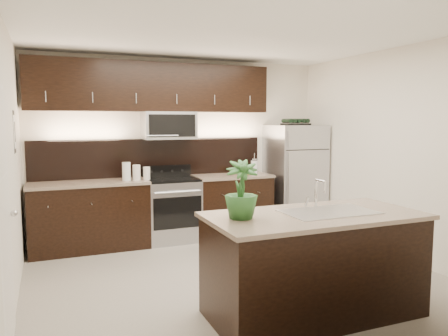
% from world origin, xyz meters
% --- Properties ---
extents(ground, '(4.50, 4.50, 0.00)m').
position_xyz_m(ground, '(0.00, 0.00, 0.00)').
color(ground, gray).
rests_on(ground, ground).
extents(room_walls, '(4.52, 4.02, 2.71)m').
position_xyz_m(room_walls, '(-0.11, -0.04, 1.70)').
color(room_walls, silver).
rests_on(room_walls, ground).
extents(counter_run, '(3.51, 0.65, 0.94)m').
position_xyz_m(counter_run, '(-0.46, 1.69, 0.47)').
color(counter_run, black).
rests_on(counter_run, ground).
extents(upper_fixtures, '(3.49, 0.40, 1.66)m').
position_xyz_m(upper_fixtures, '(-0.43, 1.84, 2.14)').
color(upper_fixtures, black).
rests_on(upper_fixtures, counter_run).
extents(island, '(1.96, 0.96, 0.94)m').
position_xyz_m(island, '(0.29, -1.20, 0.47)').
color(island, black).
rests_on(island, ground).
extents(sink_faucet, '(0.84, 0.50, 0.28)m').
position_xyz_m(sink_faucet, '(0.44, -1.19, 0.96)').
color(sink_faucet, silver).
rests_on(sink_faucet, island).
extents(refrigerator, '(0.82, 0.74, 1.70)m').
position_xyz_m(refrigerator, '(1.80, 1.63, 0.85)').
color(refrigerator, '#B2B2B7').
rests_on(refrigerator, ground).
extents(wine_rack, '(0.42, 0.26, 0.10)m').
position_xyz_m(wine_rack, '(1.80, 1.63, 1.74)').
color(wine_rack, black).
rests_on(wine_rack, refrigerator).
extents(plant, '(0.35, 0.35, 0.50)m').
position_xyz_m(plant, '(-0.41, -1.13, 1.19)').
color(plant, '#245421').
rests_on(plant, island).
extents(canisters, '(0.38, 0.14, 0.26)m').
position_xyz_m(canisters, '(-0.80, 1.63, 1.05)').
color(canisters, silver).
rests_on(canisters, counter_run).
extents(french_press, '(0.11, 0.11, 0.32)m').
position_xyz_m(french_press, '(1.07, 1.64, 1.06)').
color(french_press, silver).
rests_on(french_press, counter_run).
extents(bananas, '(0.20, 0.17, 0.05)m').
position_xyz_m(bananas, '(0.82, 1.61, 0.97)').
color(bananas, gold).
rests_on(bananas, counter_run).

